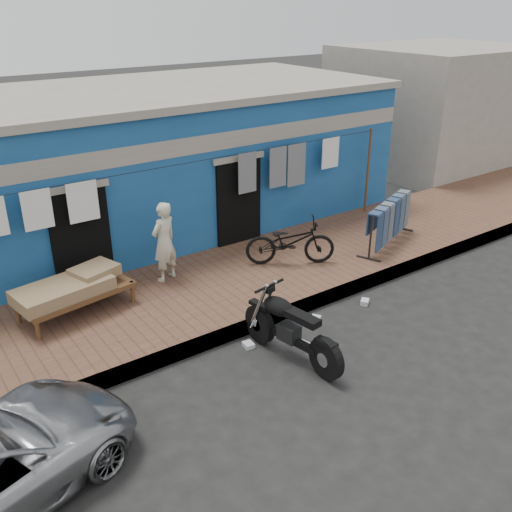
{
  "coord_description": "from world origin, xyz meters",
  "views": [
    {
      "loc": [
        -5.19,
        -5.29,
        5.23
      ],
      "look_at": [
        0.0,
        2.0,
        1.15
      ],
      "focal_mm": 40.0,
      "sensor_mm": 36.0,
      "label": 1
    }
  ],
  "objects_px": {
    "motorcycle": "(292,327)",
    "jeans_rack": "(388,222)",
    "seated_person": "(164,242)",
    "charpoy": "(76,295)",
    "bicycle": "(290,237)"
  },
  "relations": [
    {
      "from": "seated_person",
      "to": "motorcycle",
      "type": "distance_m",
      "value": 3.27
    },
    {
      "from": "seated_person",
      "to": "bicycle",
      "type": "distance_m",
      "value": 2.53
    },
    {
      "from": "charpoy",
      "to": "jeans_rack",
      "type": "bearing_deg",
      "value": -8.71
    },
    {
      "from": "bicycle",
      "to": "motorcycle",
      "type": "xyz_separation_m",
      "value": [
        -1.86,
        -2.38,
        -0.26
      ]
    },
    {
      "from": "motorcycle",
      "to": "charpoy",
      "type": "relative_size",
      "value": 0.86
    },
    {
      "from": "seated_person",
      "to": "charpoy",
      "type": "relative_size",
      "value": 0.73
    },
    {
      "from": "charpoy",
      "to": "bicycle",
      "type": "bearing_deg",
      "value": -7.64
    },
    {
      "from": "charpoy",
      "to": "seated_person",
      "type": "bearing_deg",
      "value": 7.55
    },
    {
      "from": "motorcycle",
      "to": "jeans_rack",
      "type": "distance_m",
      "value": 4.67
    },
    {
      "from": "motorcycle",
      "to": "jeans_rack",
      "type": "xyz_separation_m",
      "value": [
        4.24,
        1.93,
        0.19
      ]
    },
    {
      "from": "charpoy",
      "to": "motorcycle",
      "type": "bearing_deg",
      "value": -51.23
    },
    {
      "from": "bicycle",
      "to": "charpoy",
      "type": "xyz_separation_m",
      "value": [
        -4.23,
        0.57,
        -0.24
      ]
    },
    {
      "from": "bicycle",
      "to": "jeans_rack",
      "type": "bearing_deg",
      "value": -68.96
    },
    {
      "from": "seated_person",
      "to": "charpoy",
      "type": "height_order",
      "value": "seated_person"
    },
    {
      "from": "motorcycle",
      "to": "jeans_rack",
      "type": "bearing_deg",
      "value": 15.07
    }
  ]
}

